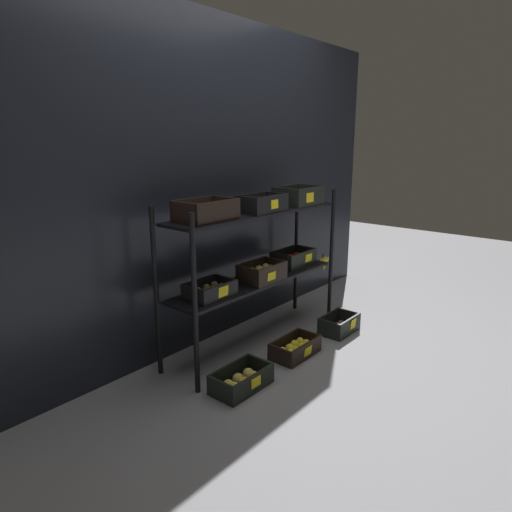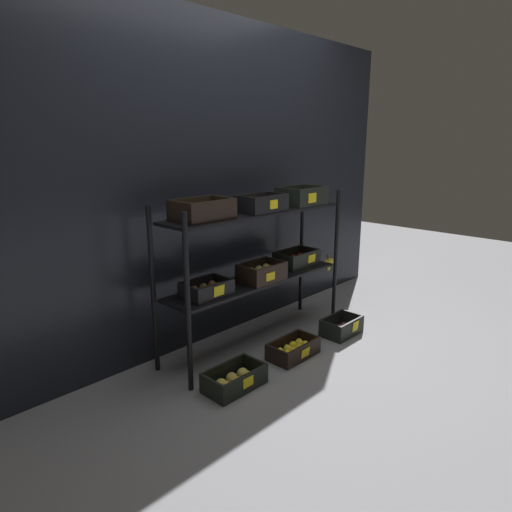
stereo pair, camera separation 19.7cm
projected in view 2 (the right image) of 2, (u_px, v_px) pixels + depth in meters
ground_plane at (256, 342)px, 3.32m from camera, size 10.00×10.00×0.00m
storefront_wall at (219, 184)px, 3.29m from camera, size 3.89×0.12×2.28m
display_rack at (259, 244)px, 3.14m from camera, size 1.63×0.38×1.11m
crate_ground_apple_gold at (235, 380)px, 2.70m from camera, size 0.37×0.22×0.13m
crate_ground_lemon at (293, 350)px, 3.09m from camera, size 0.36×0.21×0.12m
crate_ground_plum at (341, 328)px, 3.44m from camera, size 0.32×0.21×0.13m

